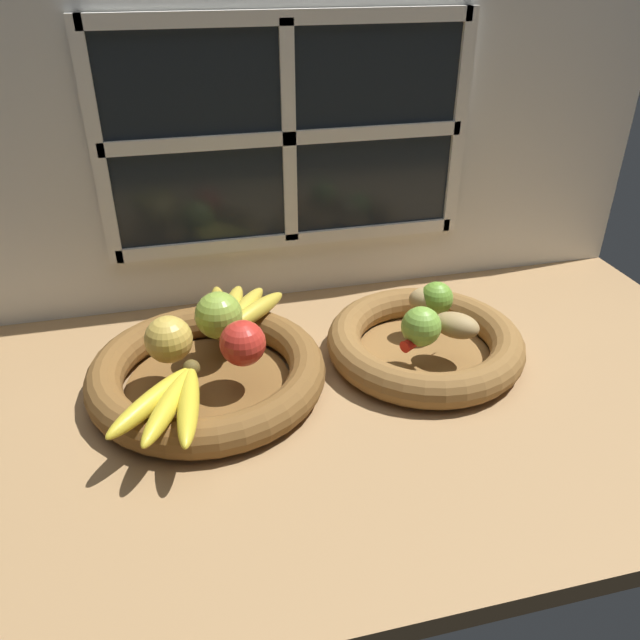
{
  "coord_description": "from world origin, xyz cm",
  "views": [
    {
      "loc": [
        -21.16,
        -81.09,
        59.23
      ],
      "look_at": [
        -1.02,
        0.68,
        9.66
      ],
      "focal_mm": 35.38,
      "sensor_mm": 36.0,
      "label": 1
    }
  ],
  "objects_px": {
    "potato_back": "(429,300)",
    "fruit_bowl_right": "(425,343)",
    "banana_bunch_back": "(236,311)",
    "potato_small": "(456,325)",
    "apple_red_right": "(243,343)",
    "lime_far": "(436,298)",
    "fruit_bowl_left": "(207,373)",
    "apple_green_back": "(219,315)",
    "apple_golden_left": "(169,339)",
    "banana_bunch_front": "(171,402)",
    "lime_near": "(421,326)",
    "chili_pepper": "(432,333)"
  },
  "relations": [
    {
      "from": "apple_green_back",
      "to": "apple_golden_left",
      "type": "distance_m",
      "value": 0.09
    },
    {
      "from": "fruit_bowl_left",
      "to": "apple_red_right",
      "type": "relative_size",
      "value": 5.31
    },
    {
      "from": "fruit_bowl_right",
      "to": "potato_small",
      "type": "relative_size",
      "value": 4.38
    },
    {
      "from": "potato_small",
      "to": "fruit_bowl_right",
      "type": "bearing_deg",
      "value": 135.0
    },
    {
      "from": "apple_green_back",
      "to": "potato_small",
      "type": "xyz_separation_m",
      "value": [
        0.37,
        -0.09,
        -0.02
      ]
    },
    {
      "from": "lime_far",
      "to": "chili_pepper",
      "type": "height_order",
      "value": "lime_far"
    },
    {
      "from": "apple_golden_left",
      "to": "chili_pepper",
      "type": "distance_m",
      "value": 0.41
    },
    {
      "from": "apple_green_back",
      "to": "apple_red_right",
      "type": "relative_size",
      "value": 1.09
    },
    {
      "from": "banana_bunch_front",
      "to": "lime_far",
      "type": "relative_size",
      "value": 3.27
    },
    {
      "from": "lime_far",
      "to": "banana_bunch_front",
      "type": "bearing_deg",
      "value": -160.07
    },
    {
      "from": "fruit_bowl_right",
      "to": "lime_near",
      "type": "bearing_deg",
      "value": -123.69
    },
    {
      "from": "fruit_bowl_right",
      "to": "banana_bunch_front",
      "type": "bearing_deg",
      "value": -163.88
    },
    {
      "from": "lime_near",
      "to": "apple_green_back",
      "type": "bearing_deg",
      "value": 161.94
    },
    {
      "from": "fruit_bowl_right",
      "to": "lime_far",
      "type": "xyz_separation_m",
      "value": [
        0.03,
        0.04,
        0.06
      ]
    },
    {
      "from": "potato_back",
      "to": "fruit_bowl_right",
      "type": "bearing_deg",
      "value": -114.44
    },
    {
      "from": "fruit_bowl_right",
      "to": "banana_bunch_front",
      "type": "xyz_separation_m",
      "value": [
        -0.42,
        -0.12,
        0.04
      ]
    },
    {
      "from": "fruit_bowl_left",
      "to": "apple_golden_left",
      "type": "bearing_deg",
      "value": 173.84
    },
    {
      "from": "banana_bunch_front",
      "to": "potato_small",
      "type": "bearing_deg",
      "value": 10.67
    },
    {
      "from": "apple_red_right",
      "to": "lime_far",
      "type": "height_order",
      "value": "apple_red_right"
    },
    {
      "from": "fruit_bowl_left",
      "to": "banana_bunch_back",
      "type": "relative_size",
      "value": 2.15
    },
    {
      "from": "apple_green_back",
      "to": "banana_bunch_front",
      "type": "xyz_separation_m",
      "value": [
        -0.08,
        -0.18,
        -0.02
      ]
    },
    {
      "from": "apple_golden_left",
      "to": "lime_far",
      "type": "distance_m",
      "value": 0.45
    },
    {
      "from": "apple_green_back",
      "to": "banana_bunch_front",
      "type": "bearing_deg",
      "value": -115.56
    },
    {
      "from": "fruit_bowl_left",
      "to": "apple_green_back",
      "type": "xyz_separation_m",
      "value": [
        0.03,
        0.06,
        0.07
      ]
    },
    {
      "from": "apple_red_right",
      "to": "lime_near",
      "type": "height_order",
      "value": "apple_red_right"
    },
    {
      "from": "apple_green_back",
      "to": "lime_far",
      "type": "relative_size",
      "value": 1.34
    },
    {
      "from": "fruit_bowl_right",
      "to": "apple_red_right",
      "type": "height_order",
      "value": "apple_red_right"
    },
    {
      "from": "potato_back",
      "to": "lime_far",
      "type": "xyz_separation_m",
      "value": [
        0.01,
        -0.01,
        0.01
      ]
    },
    {
      "from": "potato_small",
      "to": "chili_pepper",
      "type": "bearing_deg",
      "value": 174.97
    },
    {
      "from": "apple_golden_left",
      "to": "lime_far",
      "type": "bearing_deg",
      "value": 4.77
    },
    {
      "from": "apple_golden_left",
      "to": "chili_pepper",
      "type": "bearing_deg",
      "value": -5.23
    },
    {
      "from": "banana_bunch_back",
      "to": "lime_near",
      "type": "bearing_deg",
      "value": -28.65
    },
    {
      "from": "fruit_bowl_left",
      "to": "apple_golden_left",
      "type": "xyz_separation_m",
      "value": [
        -0.05,
        0.01,
        0.07
      ]
    },
    {
      "from": "fruit_bowl_left",
      "to": "potato_back",
      "type": "xyz_separation_m",
      "value": [
        0.38,
        0.05,
        0.05
      ]
    },
    {
      "from": "banana_bunch_back",
      "to": "chili_pepper",
      "type": "distance_m",
      "value": 0.32
    },
    {
      "from": "banana_bunch_front",
      "to": "lime_far",
      "type": "height_order",
      "value": "lime_far"
    },
    {
      "from": "lime_near",
      "to": "lime_far",
      "type": "distance_m",
      "value": 0.11
    },
    {
      "from": "apple_green_back",
      "to": "potato_small",
      "type": "distance_m",
      "value": 0.38
    },
    {
      "from": "fruit_bowl_right",
      "to": "banana_bunch_back",
      "type": "xyz_separation_m",
      "value": [
        -0.3,
        0.1,
        0.04
      ]
    },
    {
      "from": "fruit_bowl_left",
      "to": "chili_pepper",
      "type": "relative_size",
      "value": 2.87
    },
    {
      "from": "apple_green_back",
      "to": "chili_pepper",
      "type": "relative_size",
      "value": 0.59
    },
    {
      "from": "lime_near",
      "to": "apple_red_right",
      "type": "bearing_deg",
      "value": 177.25
    },
    {
      "from": "apple_golden_left",
      "to": "banana_bunch_back",
      "type": "bearing_deg",
      "value": 41.49
    },
    {
      "from": "apple_golden_left",
      "to": "lime_near",
      "type": "bearing_deg",
      "value": -7.17
    },
    {
      "from": "banana_bunch_back",
      "to": "fruit_bowl_right",
      "type": "bearing_deg",
      "value": -19.37
    },
    {
      "from": "apple_golden_left",
      "to": "banana_bunch_back",
      "type": "height_order",
      "value": "apple_golden_left"
    },
    {
      "from": "apple_green_back",
      "to": "fruit_bowl_left",
      "type": "bearing_deg",
      "value": -117.03
    },
    {
      "from": "apple_red_right",
      "to": "chili_pepper",
      "type": "bearing_deg",
      "value": -0.45
    },
    {
      "from": "banana_bunch_front",
      "to": "potato_back",
      "type": "height_order",
      "value": "potato_back"
    },
    {
      "from": "apple_red_right",
      "to": "banana_bunch_front",
      "type": "distance_m",
      "value": 0.14
    }
  ]
}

